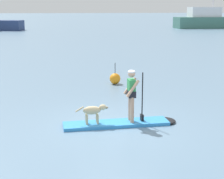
# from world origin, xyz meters

# --- Properties ---
(ground_plane) EXTENTS (400.00, 400.00, 0.00)m
(ground_plane) POSITION_xyz_m (0.00, 0.00, 0.00)
(ground_plane) COLOR slate
(paddleboard) EXTENTS (3.57, 0.86, 0.10)m
(paddleboard) POSITION_xyz_m (0.23, 0.01, 0.05)
(paddleboard) COLOR #338CD8
(paddleboard) RESTS_ON ground_plane
(person_paddler) EXTENTS (0.61, 0.49, 1.62)m
(person_paddler) POSITION_xyz_m (0.48, 0.02, 1.04)
(person_paddler) COLOR tan
(person_paddler) RESTS_ON paddleboard
(dog) EXTENTS (1.01, 0.25, 0.59)m
(dog) POSITION_xyz_m (-0.70, -0.03, 0.50)
(dog) COLOR #CCB78C
(dog) RESTS_ON paddleboard
(moored_boat_far_starboard) EXTENTS (11.69, 3.96, 10.43)m
(moored_boat_far_starboard) POSITION_xyz_m (22.76, 48.26, 1.36)
(moored_boat_far_starboard) COLOR #3F7266
(moored_boat_far_starboard) RESTS_ON ground_plane
(marker_buoy) EXTENTS (0.52, 0.52, 1.02)m
(marker_buoy) POSITION_xyz_m (0.79, 5.89, 0.26)
(marker_buoy) COLOR orange
(marker_buoy) RESTS_ON ground_plane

